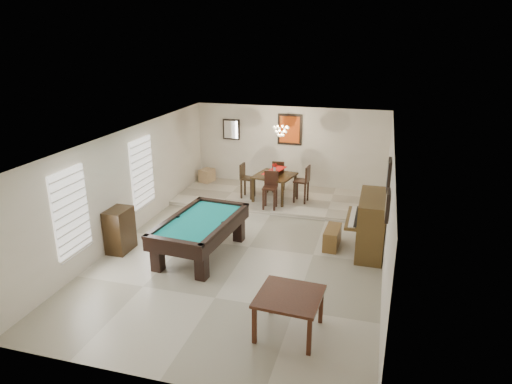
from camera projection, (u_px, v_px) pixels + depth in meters
The scene contains 26 objects.
ground_plane at pixel (249, 247), 10.59m from camera, with size 6.00×9.00×0.02m, color beige.
wall_back at pixel (290, 148), 14.25m from camera, with size 6.00×0.04×2.60m, color silver.
wall_front at pixel (153, 302), 6.06m from camera, with size 6.00×0.04×2.60m, color silver.
wall_left at pixel (129, 183), 10.92m from camera, with size 0.04×9.00×2.60m, color silver.
wall_right at pixel (388, 207), 9.40m from camera, with size 0.04×9.00×2.60m, color silver.
ceiling at pixel (248, 137), 9.73m from camera, with size 6.00×9.00×0.04m, color white.
dining_step at pixel (280, 199), 13.52m from camera, with size 6.00×2.50×0.12m, color beige.
window_left_front at pixel (71, 212), 8.88m from camera, with size 0.06×1.00×1.70m, color white.
window_left_rear at pixel (142, 172), 11.43m from camera, with size 0.06×1.00×1.70m, color white.
pool_table at pixel (201, 237), 10.10m from camera, with size 1.33×2.46×0.82m, color black, non-canonical shape.
square_table at pixel (289, 314), 7.45m from camera, with size 1.02×1.02×0.70m, color #37190D, non-canonical shape.
upright_piano at pixel (364, 224), 10.21m from camera, with size 0.88×1.58×1.31m, color brown, non-canonical shape.
piano_bench at pixel (332, 237), 10.54m from camera, with size 0.32×0.82×0.46m, color brown.
apothecary_chest at pixel (120, 230), 10.26m from camera, with size 0.44×0.67×1.00m, color black.
dining_table at pixel (274, 185), 13.14m from camera, with size 1.05×1.05×0.87m, color black, non-canonical shape.
flower_vase at pixel (275, 167), 12.97m from camera, with size 0.12×0.12×0.21m, color #A3140E, non-canonical shape.
dining_chair_south at pixel (270, 191), 12.44m from camera, with size 0.38×0.38×1.03m, color black, non-canonical shape.
dining_chair_north at pixel (279, 176), 13.83m from camera, with size 0.36×0.36×0.98m, color black, non-canonical shape.
dining_chair_west at pixel (248, 181), 13.29m from camera, with size 0.37×0.37×1.01m, color black, non-canonical shape.
dining_chair_east at pixel (301, 184), 12.93m from camera, with size 0.40×0.40×1.07m, color black, non-canonical shape.
corner_bench at pixel (207, 175), 14.84m from camera, with size 0.36×0.46×0.41m, color tan.
chandelier at pixel (281, 127), 12.78m from camera, with size 0.44×0.44×0.60m, color #FFE5B2, non-canonical shape.
back_painting at pixel (290, 129), 14.02m from camera, with size 0.75×0.06×0.95m, color #D84C14.
back_mirror at pixel (231, 129), 14.54m from camera, with size 0.55×0.06×0.65m, color white.
right_picture_upper at pixel (389, 175), 9.48m from camera, with size 0.06×0.55×0.65m, color slate.
right_picture_lower at pixel (388, 205), 8.36m from camera, with size 0.06×0.45×0.55m, color gray.
Camera 1 is at (2.74, -9.19, 4.67)m, focal length 32.00 mm.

